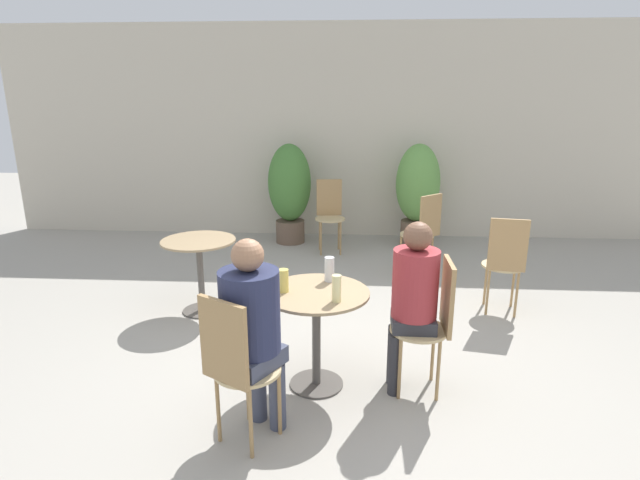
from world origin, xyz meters
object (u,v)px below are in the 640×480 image
bistro_chair_1 (434,315)px  beer_glass_1 (283,281)px  bistro_chair_2 (330,209)px  seated_person_0 (252,323)px  potted_plant_1 (418,190)px  bistro_chair_0 (235,360)px  bistro_chair_4 (505,258)px  bistro_chair_3 (424,227)px  beer_glass_0 (329,269)px  seated_person_1 (413,292)px  potted_plant_0 (290,189)px  beer_glass_2 (337,289)px  cafe_table_near (316,314)px  cafe_table_far (199,258)px

bistro_chair_1 → beer_glass_1: size_ratio=6.01×
bistro_chair_2 → seated_person_0: size_ratio=0.77×
potted_plant_1 → beer_glass_1: bearing=-110.1°
bistro_chair_0 → bistro_chair_1: (1.21, 0.67, 0.00)m
bistro_chair_4 → potted_plant_1: size_ratio=0.68×
bistro_chair_4 → bistro_chair_3: bearing=-52.0°
beer_glass_0 → potted_plant_1: 3.63m
seated_person_1 → potted_plant_0: 3.90m
bistro_chair_0 → beer_glass_2: size_ratio=5.31×
cafe_table_near → cafe_table_far: 1.70m
bistro_chair_0 → seated_person_1: bearing=-116.6°
potted_plant_1 → cafe_table_near: bearing=-107.1°
seated_person_1 → potted_plant_1: (0.49, 3.69, 0.04)m
bistro_chair_4 → potted_plant_1: 2.43m
cafe_table_near → beer_glass_1: beer_glass_1 is taller
seated_person_1 → bistro_chair_4: bearing=143.5°
bistro_chair_1 → potted_plant_0: bearing=-158.0°
bistro_chair_0 → beer_glass_0: 1.04m
cafe_table_near → cafe_table_far: size_ratio=1.02×
bistro_chair_0 → seated_person_1: seated_person_1 is taller
bistro_chair_0 → bistro_chair_2: same height
bistro_chair_1 → beer_glass_0: (-0.72, 0.22, 0.24)m
bistro_chair_2 → seated_person_1: seated_person_1 is taller
bistro_chair_1 → bistro_chair_3: bearing=174.5°
cafe_table_near → beer_glass_1: size_ratio=4.60×
seated_person_1 → beer_glass_2: 0.53m
bistro_chair_0 → seated_person_1: size_ratio=0.78×
bistro_chair_2 → bistro_chair_3: same height
seated_person_1 → beer_glass_1: size_ratio=7.67×
cafe_table_far → beer_glass_0: (1.27, -1.01, 0.27)m
bistro_chair_0 → potted_plant_1: potted_plant_1 is taller
seated_person_1 → potted_plant_0: potted_plant_0 is taller
bistro_chair_2 → seated_person_1: size_ratio=0.78×
seated_person_1 → beer_glass_0: seated_person_1 is taller
bistro_chair_0 → beer_glass_2: bistro_chair_0 is taller
potted_plant_1 → bistro_chair_4: bearing=-77.6°
beer_glass_0 → cafe_table_near: bearing=-111.0°
beer_glass_1 → potted_plant_1: size_ratio=0.11×
bistro_chair_3 → seated_person_0: 3.28m
seated_person_0 → potted_plant_1: bearing=-78.3°
bistro_chair_1 → seated_person_0: (-1.13, -0.54, 0.17)m
bistro_chair_2 → potted_plant_1: bearing=10.4°
bistro_chair_3 → bistro_chair_1: bearing=41.8°
bistro_chair_4 → potted_plant_0: bearing=-36.1°
seated_person_1 → potted_plant_0: size_ratio=0.87×
bistro_chair_2 → bistro_chair_0: bearing=-102.1°
bistro_chair_3 → beer_glass_0: 2.43m
bistro_chair_2 → beer_glass_1: size_ratio=6.01×
cafe_table_near → bistro_chair_3: bearing=66.2°
bistro_chair_3 → bistro_chair_4: 1.25m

